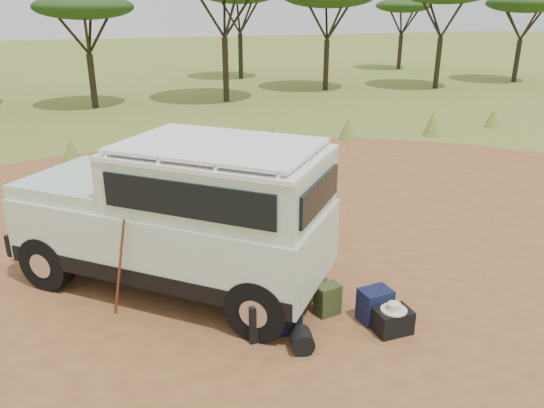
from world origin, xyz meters
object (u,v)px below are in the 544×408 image
object	(u,v)px
walking_staff	(120,268)
hard_case	(393,321)
safari_vehicle	(182,218)
duffel_navy	(375,305)
backpack_olive	(328,300)
backpack_black	(261,319)
backpack_navy	(287,315)

from	to	relation	value
walking_staff	hard_case	distance (m)	4.01
safari_vehicle	duffel_navy	world-z (taller)	safari_vehicle
duffel_navy	hard_case	distance (m)	0.37
walking_staff	backpack_olive	size ratio (longest dim) A/B	3.30
safari_vehicle	walking_staff	distance (m)	1.26
safari_vehicle	backpack_black	world-z (taller)	safari_vehicle
walking_staff	backpack_olive	world-z (taller)	walking_staff
duffel_navy	backpack_navy	bearing A→B (deg)	167.71
safari_vehicle	backpack_olive	xyz separation A→B (m)	(1.85, -1.57, -0.96)
backpack_olive	safari_vehicle	bearing A→B (deg)	129.95
walking_staff	duffel_navy	distance (m)	3.77
duffel_navy	hard_case	world-z (taller)	duffel_navy
safari_vehicle	walking_staff	bearing A→B (deg)	-109.47
backpack_olive	duffel_navy	bearing A→B (deg)	-44.07
backpack_black	hard_case	world-z (taller)	backpack_black
duffel_navy	hard_case	xyz separation A→B (m)	(0.09, -0.35, -0.07)
backpack_olive	backpack_black	bearing A→B (deg)	-178.49
backpack_black	duffel_navy	world-z (taller)	backpack_black
safari_vehicle	duffel_navy	bearing A→B (deg)	2.67
backpack_black	backpack_olive	xyz separation A→B (m)	(1.12, 0.22, -0.04)
backpack_black	backpack_olive	world-z (taller)	backpack_black
safari_vehicle	backpack_navy	size ratio (longest dim) A/B	9.62
backpack_black	backpack_olive	distance (m)	1.15
backpack_black	backpack_olive	size ratio (longest dim) A/B	1.17
backpack_olive	hard_case	size ratio (longest dim) A/B	0.95
duffel_navy	safari_vehicle	bearing A→B (deg)	136.19
walking_staff	safari_vehicle	bearing A→B (deg)	-28.75
safari_vehicle	backpack_olive	bearing A→B (deg)	1.33
backpack_navy	duffel_navy	bearing A→B (deg)	7.37
duffel_navy	backpack_black	bearing A→B (deg)	169.41
walking_staff	backpack_olive	xyz separation A→B (m)	(2.89, -1.00, -0.54)
walking_staff	duffel_navy	xyz separation A→B (m)	(3.47, -1.39, -0.53)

